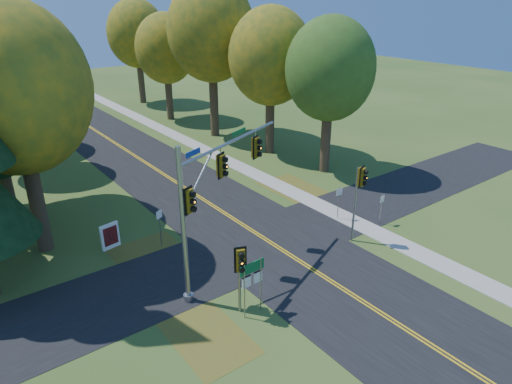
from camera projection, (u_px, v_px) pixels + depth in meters
ground at (289, 254)px, 26.80m from camera, size 160.00×160.00×0.00m
road_main at (289, 254)px, 26.80m from camera, size 8.00×160.00×0.02m
road_cross at (268, 241)px, 28.26m from camera, size 60.00×6.00×0.02m
centerline_left at (287, 255)px, 26.73m from camera, size 0.10×160.00×0.01m
centerline_right at (290, 253)px, 26.84m from camera, size 0.10×160.00×0.01m
sidewalk_east at (360, 224)px, 30.21m from camera, size 1.60×160.00×0.06m
leaf_patch_w_near at (157, 261)px, 26.14m from camera, size 4.00×6.00×0.00m
leaf_patch_e at (305, 194)px, 34.94m from camera, size 3.50×8.00×0.00m
leaf_patch_w_far at (206, 335)px, 20.46m from camera, size 3.00×5.00×0.00m
tree_w_a at (14, 90)px, 23.75m from camera, size 8.00×8.00×14.15m
tree_e_a at (330, 70)px, 36.21m from camera, size 7.20×7.20×12.73m
tree_e_b at (271, 57)px, 40.72m from camera, size 7.60×7.60×13.33m
tree_w_c at (0, 78)px, 36.30m from camera, size 6.80×6.80×11.91m
tree_e_c at (212, 31)px, 45.36m from camera, size 8.80×8.80×15.79m
tree_e_d at (166, 49)px, 52.71m from camera, size 7.00×7.00×12.32m
tree_e_e at (137, 34)px, 60.84m from camera, size 7.80×7.80×13.74m
traffic_mast at (211, 190)px, 22.45m from camera, size 8.22×3.86×8.05m
east_signal_pole at (360, 185)px, 26.71m from camera, size 0.56×0.66×4.95m
ped_signal_pole at (240, 265)px, 20.71m from camera, size 0.56×0.67×3.71m
route_sign_cluster at (252, 277)px, 21.05m from camera, size 1.36×0.12×2.91m
info_kiosk at (110, 236)px, 27.17m from camera, size 1.18×0.36×1.62m
reg_sign_e_north at (339, 198)px, 30.36m from camera, size 0.44×0.13×2.35m
reg_sign_e_south at (382, 204)px, 29.80m from camera, size 0.40×0.08×2.10m
reg_sign_w at (160, 221)px, 27.14m from camera, size 0.44×0.21×2.40m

